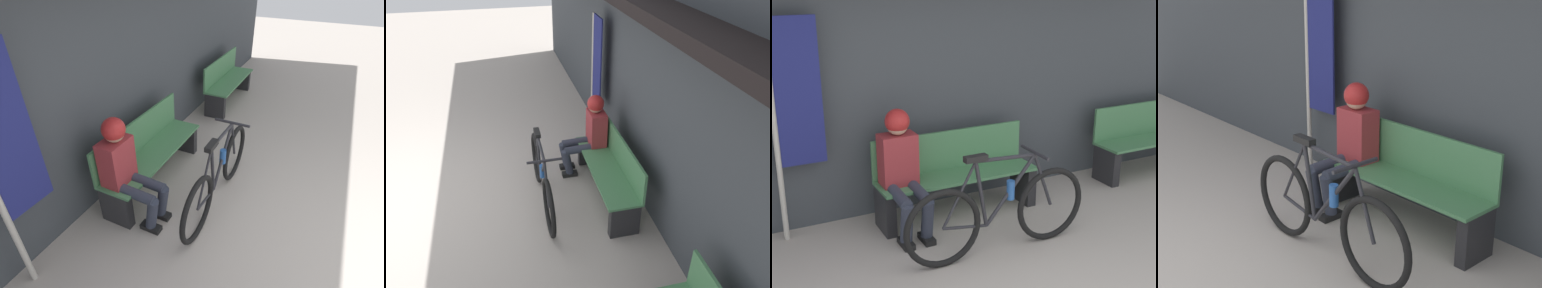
{
  "view_description": "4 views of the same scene",
  "coord_description": "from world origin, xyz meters",
  "views": [
    {
      "loc": [
        -2.05,
        0.86,
        2.46
      ],
      "look_at": [
        0.46,
        2.09,
        0.65
      ],
      "focal_mm": 28.0,
      "sensor_mm": 36.0,
      "label": 1
    },
    {
      "loc": [
        4.19,
        1.3,
        3.22
      ],
      "look_at": [
        0.33,
        2.21,
        0.79
      ],
      "focal_mm": 35.0,
      "sensor_mm": 36.0,
      "label": 2
    },
    {
      "loc": [
        -1.8,
        -1.86,
        2.38
      ],
      "look_at": [
        0.3,
        2.24,
        0.86
      ],
      "focal_mm": 50.0,
      "sensor_mm": 36.0,
      "label": 3
    },
    {
      "loc": [
        3.25,
        -0.55,
        2.2
      ],
      "look_at": [
        0.36,
        2.0,
        0.87
      ],
      "focal_mm": 50.0,
      "sensor_mm": 36.0,
      "label": 4
    }
  ],
  "objects": [
    {
      "name": "park_bench_near",
      "position": [
        0.4,
        2.62,
        0.39
      ],
      "size": [
        1.64,
        0.42,
        0.84
      ],
      "color": "#477F51",
      "rests_on": "ground_plane"
    },
    {
      "name": "ground_plane",
      "position": [
        0.0,
        0.0,
        0.0
      ],
      "size": [
        24.0,
        24.0,
        0.0
      ],
      "primitive_type": "plane",
      "color": "#ADA399"
    },
    {
      "name": "bicycle",
      "position": [
        0.39,
        1.73,
        0.38
      ],
      "size": [
        1.77,
        0.4,
        0.94
      ],
      "color": "black",
      "rests_on": "ground_plane"
    },
    {
      "name": "banner_pole",
      "position": [
        -1.09,
        2.82,
        1.24
      ],
      "size": [
        0.45,
        0.05,
        2.01
      ],
      "color": "#B7B2A8",
      "rests_on": "ground_plane"
    },
    {
      "name": "person_seated",
      "position": [
        -0.21,
        2.5,
        0.67
      ],
      "size": [
        0.34,
        0.63,
        1.17
      ],
      "color": "#2D3342",
      "rests_on": "ground_plane"
    },
    {
      "name": "storefront_wall",
      "position": [
        0.0,
        3.03,
        1.66
      ],
      "size": [
        12.0,
        0.56,
        3.2
      ],
      "color": "#3D4247",
      "rests_on": "ground_plane"
    }
  ]
}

